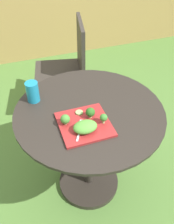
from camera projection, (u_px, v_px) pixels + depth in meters
name	position (u px, v px, depth m)	size (l,w,h in m)	color
ground_plane	(89.00, 183.00, 1.89)	(12.00, 12.00, 0.00)	#4C7533
bamboo_fence	(31.00, 6.00, 2.92)	(8.00, 0.08, 1.32)	#9E7F47
patio_table	(89.00, 143.00, 1.59)	(0.86, 0.86, 0.74)	#28231E
patio_chair	(69.00, 64.00, 2.20)	(0.52, 0.52, 0.90)	#332D28
salad_plate	(84.00, 124.00, 1.31)	(0.27, 0.27, 0.01)	maroon
drinking_glass	(33.00, 93.00, 1.44)	(0.07, 0.07, 0.12)	teal
fork	(80.00, 128.00, 1.28)	(0.09, 0.14, 0.00)	silver
lettuce_mound	(85.00, 127.00, 1.25)	(0.13, 0.09, 0.05)	#519338
broccoli_floret_0	(104.00, 118.00, 1.29)	(0.04, 0.04, 0.06)	#99B770
broccoli_floret_1	(90.00, 112.00, 1.32)	(0.05, 0.05, 0.06)	#99B770
broccoli_floret_2	(65.00, 119.00, 1.28)	(0.05, 0.05, 0.06)	#99B770
cucumber_slice_0	(79.00, 112.00, 1.36)	(0.04, 0.04, 0.01)	#8EB766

